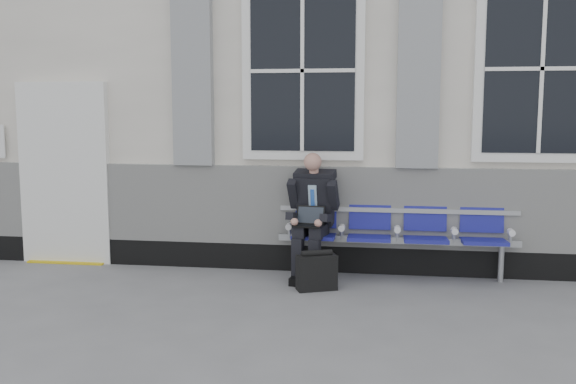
# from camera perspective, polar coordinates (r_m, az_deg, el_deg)

# --- Properties ---
(ground) EXTENTS (70.00, 70.00, 0.00)m
(ground) POSITION_cam_1_polar(r_m,az_deg,el_deg) (6.07, 20.37, -10.71)
(ground) COLOR slate
(ground) RESTS_ON ground
(station_building) EXTENTS (14.40, 4.40, 4.49)m
(station_building) POSITION_cam_1_polar(r_m,az_deg,el_deg) (9.21, 16.46, 9.51)
(station_building) COLOR silver
(station_building) RESTS_ON ground
(bench) EXTENTS (2.60, 0.47, 0.91)m
(bench) POSITION_cam_1_polar(r_m,az_deg,el_deg) (7.09, 9.69, -3.16)
(bench) COLOR #9EA0A3
(bench) RESTS_ON ground
(businessman) EXTENTS (0.57, 0.76, 1.37)m
(businessman) POSITION_cam_1_polar(r_m,az_deg,el_deg) (6.96, 2.19, -1.61)
(businessman) COLOR black
(businessman) RESTS_ON ground
(briefcase) EXTENTS (0.44, 0.31, 0.42)m
(briefcase) POSITION_cam_1_polar(r_m,az_deg,el_deg) (6.59, 2.56, -7.09)
(briefcase) COLOR black
(briefcase) RESTS_ON ground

